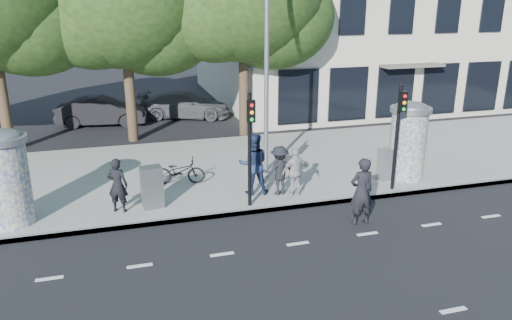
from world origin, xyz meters
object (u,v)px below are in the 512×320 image
object	(u,v)px
street_lamp	(267,38)
ped_b	(118,185)
cabinet_right	(386,164)
car_mid	(102,111)
man_road	(362,192)
car_right	(185,105)
traffic_pole_near	(250,139)
cabinet_left	(152,187)
traffic_pole_far	(398,127)
bicycle	(179,171)
ad_column_right	(408,138)
ped_d	(279,170)
ad_column_left	(5,175)
ped_c	(254,164)
ped_e	(295,172)

from	to	relation	value
street_lamp	ped_b	world-z (taller)	street_lamp
cabinet_right	car_mid	xyz separation A→B (m)	(-9.24, 11.31, 0.01)
man_road	car_right	size ratio (longest dim) A/B	0.41
cabinet_right	car_right	world-z (taller)	car_right
traffic_pole_near	cabinet_left	world-z (taller)	traffic_pole_near
traffic_pole_far	bicycle	distance (m)	7.19
ad_column_right	man_road	world-z (taller)	ad_column_right
cabinet_left	car_mid	distance (m)	11.57
cabinet_right	cabinet_left	bearing A→B (deg)	166.92
ped_d	car_mid	world-z (taller)	ped_d
car_mid	bicycle	bearing A→B (deg)	-157.35
traffic_pole_far	cabinet_right	bearing A→B (deg)	75.49
bicycle	car_right	bearing A→B (deg)	2.61
ped_b	bicycle	distance (m)	2.69
traffic_pole_far	car_mid	bearing A→B (deg)	126.43
ad_column_left	traffic_pole_far	distance (m)	11.44
street_lamp	car_right	size ratio (longest dim) A/B	1.71
ped_c	man_road	xyz separation A→B (m)	(2.32, -2.71, -0.15)
ad_column_left	cabinet_right	size ratio (longest dim) A/B	2.42
man_road	traffic_pole_far	bearing A→B (deg)	-141.61
cabinet_right	traffic_pole_near	bearing A→B (deg)	175.76
bicycle	cabinet_left	bearing A→B (deg)	161.68
traffic_pole_near	ped_e	distance (m)	2.09
man_road	ad_column_right	bearing A→B (deg)	-140.79
ped_d	traffic_pole_near	bearing A→B (deg)	19.78
ped_e	car_mid	size ratio (longest dim) A/B	0.36
ad_column_left	ped_b	world-z (taller)	ad_column_left
ped_b	car_right	world-z (taller)	ped_b
ped_c	traffic_pole_far	bearing A→B (deg)	179.20
ped_d	ped_c	bearing A→B (deg)	-31.90
man_road	bicycle	xyz separation A→B (m)	(-4.45, 4.22, -0.38)
traffic_pole_far	ped_c	world-z (taller)	traffic_pole_far
ad_column_right	bicycle	bearing A→B (deg)	168.29
ped_d	cabinet_right	xyz separation A→B (m)	(3.89, 0.22, -0.24)
ad_column_right	traffic_pole_far	world-z (taller)	traffic_pole_far
man_road	bicycle	world-z (taller)	man_road
ped_d	bicycle	bearing A→B (deg)	-42.70
ped_d	ped_e	xyz separation A→B (m)	(0.44, -0.24, -0.01)
cabinet_right	car_right	size ratio (longest dim) A/B	0.23
cabinet_right	ped_d	bearing A→B (deg)	168.98
traffic_pole_near	cabinet_right	xyz separation A→B (m)	(5.03, 0.89, -1.53)
ad_column_right	traffic_pole_near	size ratio (longest dim) A/B	0.78
traffic_pole_far	cabinet_left	bearing A→B (deg)	174.53
traffic_pole_near	ped_b	bearing A→B (deg)	169.43
car_right	ped_e	bearing A→B (deg)	-153.84
ped_e	car_mid	world-z (taller)	ped_e
ad_column_right	ped_b	size ratio (longest dim) A/B	1.65
ad_column_right	car_right	distance (m)	13.17
ped_d	car_right	bearing A→B (deg)	-95.37
street_lamp	ped_e	xyz separation A→B (m)	(0.17, -2.41, -3.87)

